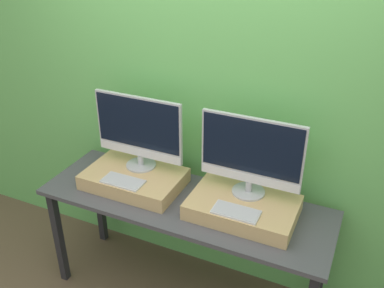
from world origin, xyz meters
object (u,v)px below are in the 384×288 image
at_px(keyboard_left, 123,181).
at_px(monitor_right, 251,154).
at_px(keyboard_right, 236,212).
at_px(monitor_left, 139,130).

distance_m(keyboard_left, monitor_right, 0.82).
height_order(monitor_right, keyboard_right, monitor_right).
height_order(monitor_left, monitor_right, same).
bearing_deg(monitor_left, keyboard_left, -90.00).
xyz_separation_m(monitor_right, keyboard_right, (0.00, -0.22, -0.26)).
height_order(monitor_left, keyboard_left, monitor_left).
xyz_separation_m(keyboard_left, keyboard_right, (0.75, 0.00, 0.00)).
distance_m(monitor_left, keyboard_right, 0.82).
distance_m(monitor_left, monitor_right, 0.75).
relative_size(keyboard_left, monitor_right, 0.44).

